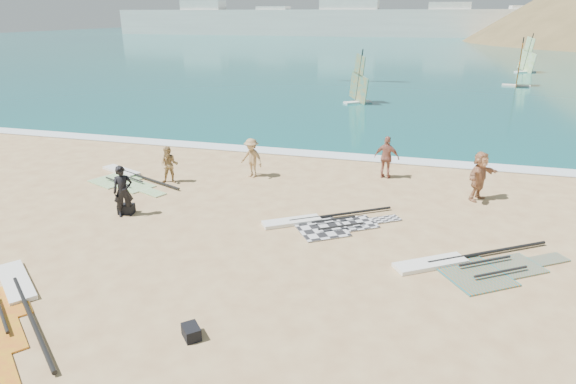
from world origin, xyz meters
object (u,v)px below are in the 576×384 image
(rig_green, at_px, (126,178))
(person_wetsuit, at_px, (123,191))
(rig_orange, at_px, (470,266))
(gear_bag_far, at_px, (191,332))
(rig_red, at_px, (3,307))
(beachgoer_right, at_px, (479,176))
(beachgoer_mid, at_px, (252,158))
(beachgoer_back, at_px, (387,157))
(rig_grey, at_px, (322,223))
(gear_bag_near, at_px, (126,209))
(beachgoer_left, at_px, (169,165))

(rig_green, xyz_separation_m, person_wetsuit, (2.32, -3.59, 0.88))
(rig_orange, height_order, gear_bag_far, gear_bag_far)
(rig_red, xyz_separation_m, beachgoer_right, (11.86, 11.01, 0.92))
(beachgoer_mid, relative_size, beachgoer_back, 0.93)
(rig_grey, relative_size, beachgoer_mid, 2.69)
(person_wetsuit, height_order, beachgoer_right, beachgoer_right)
(rig_green, relative_size, person_wetsuit, 2.61)
(gear_bag_far, xyz_separation_m, beachgoer_mid, (-2.49, 11.07, 0.73))
(gear_bag_near, relative_size, beachgoer_mid, 0.31)
(person_wetsuit, bearing_deg, beachgoer_back, 0.37)
(beachgoer_left, height_order, beachgoer_mid, beachgoer_mid)
(rig_orange, distance_m, beachgoer_back, 8.10)
(rig_green, bearing_deg, beachgoer_mid, 41.66)
(beachgoer_left, bearing_deg, rig_green, 165.47)
(rig_orange, relative_size, gear_bag_near, 9.30)
(rig_green, height_order, beachgoer_back, beachgoer_back)
(rig_red, height_order, gear_bag_far, gear_bag_far)
(rig_grey, distance_m, person_wetsuit, 7.09)
(rig_grey, xyz_separation_m, gear_bag_near, (-7.04, -0.93, 0.12))
(gear_bag_near, xyz_separation_m, beachgoer_right, (12.38, 4.87, 0.79))
(gear_bag_far, height_order, beachgoer_left, beachgoer_left)
(person_wetsuit, bearing_deg, rig_red, -123.87)
(rig_green, distance_m, person_wetsuit, 4.37)
(rig_grey, relative_size, gear_bag_near, 8.64)
(rig_orange, xyz_separation_m, beachgoer_right, (0.63, 5.73, 0.92))
(rig_grey, distance_m, beachgoer_mid, 5.92)
(gear_bag_near, distance_m, person_wetsuit, 0.79)
(rig_red, distance_m, gear_bag_near, 6.16)
(beachgoer_mid, bearing_deg, gear_bag_far, -56.96)
(rig_red, height_order, person_wetsuit, person_wetsuit)
(beachgoer_left, distance_m, beachgoer_mid, 3.53)
(rig_red, xyz_separation_m, gear_bag_far, (4.97, 0.23, 0.10))
(beachgoer_back, bearing_deg, beachgoer_left, 29.95)
(person_wetsuit, height_order, beachgoer_left, person_wetsuit)
(beachgoer_mid, bearing_deg, gear_bag_near, -99.72)
(rig_grey, bearing_deg, rig_green, 131.24)
(rig_orange, relative_size, person_wetsuit, 2.71)
(gear_bag_far, bearing_deg, beachgoer_back, 75.47)
(gear_bag_near, distance_m, beachgoer_right, 13.32)
(rig_grey, height_order, gear_bag_far, gear_bag_far)
(beachgoer_right, bearing_deg, beachgoer_back, 99.99)
(rig_orange, relative_size, beachgoer_left, 3.16)
(gear_bag_near, height_order, beachgoer_right, beachgoer_right)
(beachgoer_mid, bearing_deg, person_wetsuit, -98.02)
(rig_orange, xyz_separation_m, gear_bag_far, (-6.26, -5.05, 0.10))
(person_wetsuit, bearing_deg, gear_bag_far, -84.54)
(beachgoer_back, relative_size, beachgoer_right, 0.97)
(gear_bag_near, height_order, beachgoer_back, beachgoer_back)
(rig_red, bearing_deg, beachgoer_right, 80.38)
(gear_bag_far, relative_size, beachgoer_mid, 0.28)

